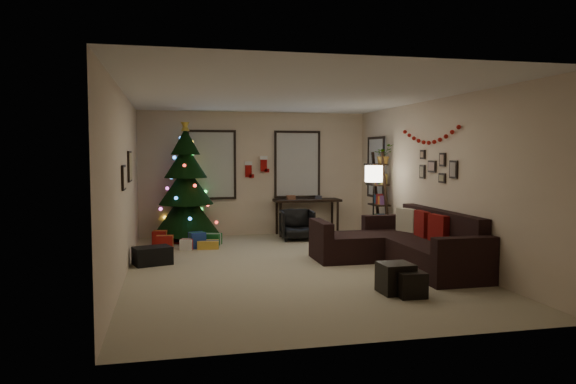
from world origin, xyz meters
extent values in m
plane|color=tan|center=(0.00, 0.00, 0.00)|extent=(7.00, 7.00, 0.00)
plane|color=white|center=(0.00, 0.00, 2.70)|extent=(7.00, 7.00, 0.00)
plane|color=beige|center=(0.00, 3.50, 1.35)|extent=(5.00, 0.00, 5.00)
plane|color=beige|center=(0.00, -3.50, 1.35)|extent=(5.00, 0.00, 5.00)
plane|color=beige|center=(-2.50, 0.00, 1.35)|extent=(0.00, 7.00, 7.00)
plane|color=beige|center=(2.50, 0.00, 1.35)|extent=(0.00, 7.00, 7.00)
cube|color=#728CB2|center=(-0.95, 3.47, 1.55)|extent=(0.94, 0.02, 1.35)
cube|color=beige|center=(-0.95, 3.47, 1.55)|extent=(0.94, 0.03, 1.35)
cube|color=#728CB2|center=(0.95, 3.47, 1.55)|extent=(0.94, 0.02, 1.35)
cube|color=beige|center=(0.95, 3.47, 1.55)|extent=(0.94, 0.03, 1.35)
cube|color=#728CB2|center=(2.47, 2.55, 1.50)|extent=(0.05, 0.27, 1.17)
cube|color=beige|center=(2.47, 2.55, 1.50)|extent=(0.05, 0.45, 1.17)
cylinder|color=black|center=(-1.51, 3.06, 0.15)|extent=(0.10, 0.10, 0.30)
cone|color=black|center=(-1.51, 3.06, 0.60)|extent=(1.36, 1.36, 0.95)
cone|color=black|center=(-1.51, 3.06, 1.15)|extent=(1.12, 1.12, 0.80)
cone|color=black|center=(-1.51, 3.06, 1.65)|extent=(0.88, 0.88, 0.70)
cone|color=black|center=(-1.51, 3.06, 2.05)|extent=(0.60, 0.60, 0.55)
cylinder|color=maroon|center=(-1.51, 3.06, 0.02)|extent=(1.10, 1.10, 0.04)
cube|color=maroon|center=(-1.95, 2.10, 0.12)|extent=(0.30, 0.22, 0.25)
cube|color=#14591E|center=(-1.05, 2.35, 0.11)|extent=(0.35, 0.28, 0.22)
cube|color=gold|center=(-1.15, 1.95, 0.07)|extent=(0.40, 0.30, 0.15)
cube|color=silver|center=(-1.55, 1.90, 0.10)|extent=(0.22, 0.22, 0.20)
cube|color=navy|center=(-1.35, 2.05, 0.15)|extent=(0.28, 0.25, 0.30)
cube|color=maroon|center=(-2.05, 2.55, 0.14)|extent=(0.26, 0.26, 0.28)
cube|color=black|center=(2.03, -0.40, 0.21)|extent=(0.92, 2.45, 0.43)
cube|color=black|center=(2.39, -0.40, 0.66)|extent=(0.20, 2.45, 0.46)
cube|color=black|center=(2.03, -1.73, 0.34)|extent=(0.92, 0.20, 0.67)
cube|color=black|center=(2.03, 0.92, 0.34)|extent=(0.92, 0.20, 0.67)
cube|color=black|center=(1.14, 0.36, 0.21)|extent=(0.87, 0.92, 0.43)
cube|color=black|center=(0.61, 0.36, 0.34)|extent=(0.18, 0.92, 0.67)
cube|color=maroon|center=(2.21, -0.66, 0.64)|extent=(0.15, 0.43, 0.42)
cube|color=maroon|center=(2.21, -0.11, 0.64)|extent=(0.14, 0.43, 0.42)
cube|color=beige|center=(2.21, 0.48, 0.63)|extent=(0.27, 0.42, 0.41)
cube|color=black|center=(0.98, -1.84, 0.19)|extent=(0.42, 0.42, 0.39)
cube|color=black|center=(1.09, -2.05, 0.16)|extent=(0.35, 0.35, 0.32)
cube|color=black|center=(1.12, 3.22, 0.76)|extent=(1.46, 0.52, 0.05)
cylinder|color=black|center=(0.47, 3.01, 0.37)|extent=(0.05, 0.05, 0.73)
cylinder|color=black|center=(0.47, 3.43, 0.37)|extent=(0.05, 0.05, 0.73)
cylinder|color=black|center=(1.76, 3.01, 0.37)|extent=(0.05, 0.05, 0.73)
cylinder|color=black|center=(1.76, 3.43, 0.37)|extent=(0.05, 0.05, 0.73)
imported|color=black|center=(0.73, 2.57, 0.32)|extent=(0.67, 0.63, 0.63)
cube|color=black|center=(2.32, 1.68, 0.92)|extent=(0.05, 0.05, 1.83)
cube|color=black|center=(2.32, 2.17, 0.92)|extent=(0.05, 0.05, 1.83)
cube|color=black|center=(2.29, 1.93, 0.36)|extent=(0.30, 0.51, 0.03)
cube|color=black|center=(2.29, 1.93, 0.76)|extent=(0.30, 0.51, 0.03)
cube|color=black|center=(2.29, 1.93, 1.17)|extent=(0.30, 0.51, 0.03)
cube|color=black|center=(2.29, 1.93, 1.58)|extent=(0.30, 0.51, 0.03)
imported|color=#4C4C4C|center=(2.30, 1.79, 1.83)|extent=(0.63, 0.60, 0.53)
cylinder|color=black|center=(1.95, 1.40, 0.01)|extent=(0.27, 0.27, 0.03)
cylinder|color=black|center=(1.95, 1.40, 0.69)|extent=(0.03, 0.03, 1.31)
cylinder|color=white|center=(1.95, 1.40, 1.41)|extent=(0.33, 0.33, 0.31)
cube|color=black|center=(-2.48, 0.91, 1.59)|extent=(0.04, 0.60, 0.50)
cube|color=tan|center=(-2.48, 0.91, 1.59)|extent=(0.01, 0.54, 0.45)
cube|color=black|center=(-2.48, -0.34, 1.46)|extent=(0.04, 0.45, 0.35)
cube|color=beige|center=(-2.48, -0.34, 1.46)|extent=(0.01, 0.41, 0.31)
cube|color=black|center=(2.48, -0.60, 1.55)|extent=(0.03, 0.22, 0.28)
cube|color=black|center=(2.48, -0.25, 1.70)|extent=(0.03, 0.18, 0.22)
cube|color=black|center=(2.48, -0.25, 1.40)|extent=(0.03, 0.20, 0.16)
cube|color=black|center=(2.48, 0.10, 1.58)|extent=(0.03, 0.26, 0.20)
cube|color=black|center=(2.48, 0.45, 1.48)|extent=(0.03, 0.18, 0.24)
cube|color=black|center=(2.48, 0.45, 1.78)|extent=(0.03, 0.16, 0.16)
cube|color=#990F0C|center=(-0.15, 3.47, 1.43)|extent=(0.14, 0.04, 0.30)
cube|color=white|center=(-0.15, 3.47, 1.58)|extent=(0.16, 0.05, 0.08)
cube|color=#990F0C|center=(-0.08, 3.47, 1.30)|extent=(0.10, 0.04, 0.08)
cube|color=#990F0C|center=(0.18, 3.41, 1.55)|extent=(0.14, 0.04, 0.30)
cube|color=white|center=(0.18, 3.41, 1.70)|extent=(0.16, 0.05, 0.08)
cube|color=#990F0C|center=(0.25, 3.41, 1.42)|extent=(0.10, 0.04, 0.08)
cube|color=black|center=(-2.14, 0.66, 0.15)|extent=(0.67, 0.55, 0.29)
camera|label=1|loc=(-1.86, -8.20, 1.81)|focal=33.48mm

